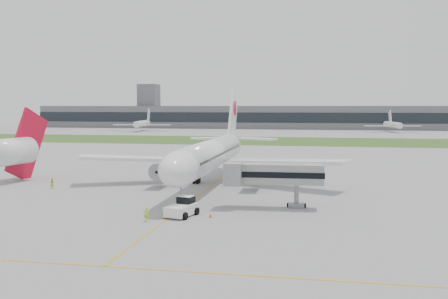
% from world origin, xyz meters
% --- Properties ---
extents(ground, '(600.00, 600.00, 0.00)m').
position_xyz_m(ground, '(0.00, 0.00, 0.00)').
color(ground, '#959497').
rests_on(ground, ground).
extents(apron_markings, '(70.00, 70.00, 0.04)m').
position_xyz_m(apron_markings, '(0.00, -5.00, 0.00)').
color(apron_markings, orange).
rests_on(apron_markings, ground).
extents(grass_strip, '(600.00, 50.00, 0.02)m').
position_xyz_m(grass_strip, '(0.00, 120.00, 0.01)').
color(grass_strip, '#314D1C').
rests_on(grass_strip, ground).
extents(terminal_building, '(320.00, 22.30, 14.00)m').
position_xyz_m(terminal_building, '(0.00, 229.87, 7.00)').
color(terminal_building, slate).
rests_on(terminal_building, ground).
extents(control_tower, '(12.00, 12.00, 56.00)m').
position_xyz_m(control_tower, '(-90.00, 232.00, 0.00)').
color(control_tower, slate).
rests_on(control_tower, ground).
extents(airliner, '(48.13, 53.95, 17.88)m').
position_xyz_m(airliner, '(0.00, 4.87, 5.66)').
color(airliner, white).
rests_on(airliner, ground).
extents(pushback_tug, '(4.05, 5.18, 2.40)m').
position_xyz_m(pushback_tug, '(1.37, -19.21, 1.10)').
color(pushback_tug, white).
rests_on(pushback_tug, ground).
extents(jet_bridge, '(13.47, 4.34, 6.23)m').
position_xyz_m(jet_bridge, '(11.94, -12.10, 4.61)').
color(jet_bridge, '#98989A').
rests_on(jet_bridge, ground).
extents(safety_cone_left, '(0.45, 0.45, 0.62)m').
position_xyz_m(safety_cone_left, '(-0.50, -20.79, 0.31)').
color(safety_cone_left, '#FF510D').
rests_on(safety_cone_left, ground).
extents(safety_cone_right, '(0.40, 0.40, 0.55)m').
position_xyz_m(safety_cone_right, '(5.14, -19.76, 0.28)').
color(safety_cone_right, '#FF510D').
rests_on(safety_cone_right, ground).
extents(ground_crew_near, '(0.68, 0.46, 1.80)m').
position_xyz_m(ground_crew_near, '(-2.03, -23.12, 0.90)').
color(ground_crew_near, '#B8E826').
rests_on(ground_crew_near, ground).
extents(ground_crew_far, '(1.09, 1.11, 1.81)m').
position_xyz_m(ground_crew_far, '(-25.65, -3.29, 0.91)').
color(ground_crew_far, '#C8DA24').
rests_on(ground_crew_far, ground).
extents(neighbor_aircraft, '(6.94, 17.95, 14.49)m').
position_xyz_m(neighbor_aircraft, '(-36.97, 2.05, 5.74)').
color(neighbor_aircraft, red).
rests_on(neighbor_aircraft, ground).
extents(distant_aircraft_left, '(35.02, 31.76, 12.16)m').
position_xyz_m(distant_aircraft_left, '(-77.41, 183.84, 0.00)').
color(distant_aircraft_left, white).
rests_on(distant_aircraft_left, ground).
extents(distant_aircraft_right, '(32.98, 29.97, 11.39)m').
position_xyz_m(distant_aircraft_right, '(57.86, 198.88, 0.00)').
color(distant_aircraft_right, white).
rests_on(distant_aircraft_right, ground).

